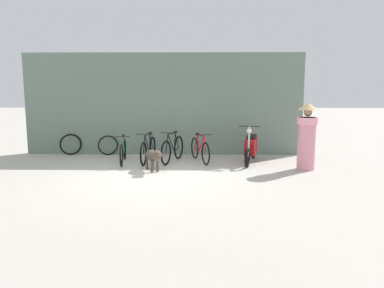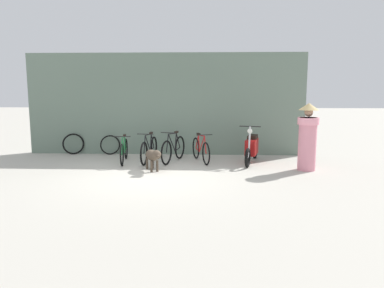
{
  "view_description": "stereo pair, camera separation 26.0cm",
  "coord_description": "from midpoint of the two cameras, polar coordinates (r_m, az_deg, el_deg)",
  "views": [
    {
      "loc": [
        1.12,
        -8.79,
        2.14
      ],
      "look_at": [
        0.94,
        0.96,
        0.65
      ],
      "focal_mm": 35.0,
      "sensor_mm": 36.0,
      "label": 1
    },
    {
      "loc": [
        1.38,
        -8.78,
        2.14
      ],
      "look_at": [
        0.94,
        0.96,
        0.65
      ],
      "focal_mm": 35.0,
      "sensor_mm": 36.0,
      "label": 2
    }
  ],
  "objects": [
    {
      "name": "motorcycle",
      "position": [
        10.75,
        9.76,
        -0.58
      ],
      "size": [
        0.67,
        1.88,
        1.09
      ],
      "rotation": [
        0.0,
        0.0,
        -1.83
      ],
      "color": "black",
      "rests_on": "ground"
    },
    {
      "name": "bicycle_0",
      "position": [
        10.84,
        -9.64,
        -1.03
      ],
      "size": [
        0.46,
        1.64,
        0.8
      ],
      "rotation": [
        0.0,
        0.0,
        -1.46
      ],
      "color": "black",
      "rests_on": "ground"
    },
    {
      "name": "bicycle_1",
      "position": [
        10.85,
        -5.87,
        -0.85
      ],
      "size": [
        0.46,
        1.75,
        0.86
      ],
      "rotation": [
        0.0,
        0.0,
        -1.68
      ],
      "color": "black",
      "rests_on": "ground"
    },
    {
      "name": "ground_plane",
      "position": [
        9.13,
        -5.41,
        -4.91
      ],
      "size": [
        60.0,
        60.0,
        0.0
      ],
      "primitive_type": "plane",
      "color": "#B7B2A5"
    },
    {
      "name": "spare_tire_right",
      "position": [
        12.15,
        -11.77,
        -0.14
      ],
      "size": [
        0.61,
        0.24,
        0.63
      ],
      "rotation": [
        0.0,
        0.0,
        0.33
      ],
      "color": "black",
      "rests_on": "ground"
    },
    {
      "name": "bicycle_2",
      "position": [
        10.77,
        -2.16,
        -0.8
      ],
      "size": [
        0.61,
        1.59,
        0.89
      ],
      "rotation": [
        0.0,
        0.0,
        -1.89
      ],
      "color": "black",
      "rests_on": "ground"
    },
    {
      "name": "stray_dog",
      "position": [
        9.62,
        -5.22,
        -1.79
      ],
      "size": [
        0.6,
        1.06,
        0.59
      ],
      "rotation": [
        0.0,
        0.0,
        5.16
      ],
      "color": "#4C3F33",
      "rests_on": "ground"
    },
    {
      "name": "bicycle_3",
      "position": [
        10.78,
        2.03,
        -0.89
      ],
      "size": [
        0.61,
        1.57,
        0.84
      ],
      "rotation": [
        0.0,
        0.0,
        -1.25
      ],
      "color": "black",
      "rests_on": "ground"
    },
    {
      "name": "shop_wall_back",
      "position": [
        11.95,
        -3.46,
        6.07
      ],
      "size": [
        8.78,
        0.2,
        3.2
      ],
      "color": "slate",
      "rests_on": "ground"
    },
    {
      "name": "spare_tire_left",
      "position": [
        12.49,
        -17.06,
        0.01
      ],
      "size": [
        0.64,
        0.31,
        0.68
      ],
      "rotation": [
        0.0,
        0.0,
        0.39
      ],
      "color": "black",
      "rests_on": "ground"
    },
    {
      "name": "person_in_robes",
      "position": [
        10.09,
        17.91,
        1.21
      ],
      "size": [
        0.57,
        0.57,
        1.74
      ],
      "rotation": [
        0.0,
        0.0,
        3.07
      ],
      "color": "pink",
      "rests_on": "ground"
    }
  ]
}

